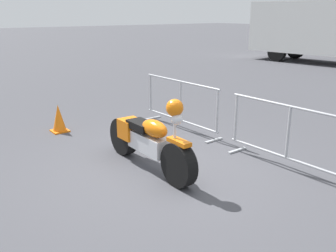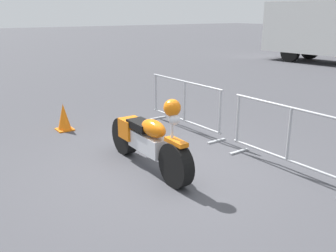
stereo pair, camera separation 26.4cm
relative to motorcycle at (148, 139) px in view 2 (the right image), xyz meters
The scene contains 7 objects.
ground_plane 0.60m from the motorcycle, 28.94° to the left, with size 120.00×120.00×0.00m, color #424247.
motorcycle is the anchor object (origin of this frame).
crowd_barrier_near 2.23m from the motorcycle, 127.78° to the left, with size 2.31×0.49×1.07m.
crowd_barrier_far 2.23m from the motorcycle, 52.20° to the left, with size 2.31×0.49×1.07m.
box_truck 15.45m from the motorcycle, 112.46° to the left, with size 7.90×3.08×2.98m.
parked_car_black 24.59m from the motorcycle, 117.53° to the left, with size 1.93×4.44×1.49m.
traffic_cone 2.82m from the motorcycle, behind, with size 0.34×0.34×0.59m.
Camera 2 is at (4.59, -3.11, 2.46)m, focal length 40.00 mm.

